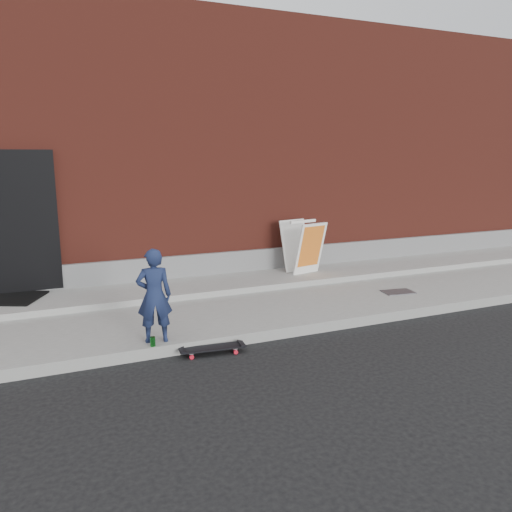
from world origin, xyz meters
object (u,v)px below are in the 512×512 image
child (154,296)px  soda_can (153,342)px  skateboard (212,348)px  pizza_sign (303,246)px

child → soda_can: child is taller
child → skateboard: 0.98m
child → skateboard: (0.63, -0.32, -0.67)m
skateboard → soda_can: size_ratio=6.96×
pizza_sign → soda_can: size_ratio=8.48×
skateboard → soda_can: bearing=166.4°
pizza_sign → soda_can: (-3.35, -2.38, -0.54)m
child → soda_can: size_ratio=10.08×
soda_can → skateboard: bearing=-13.6°
skateboard → pizza_sign: 3.74m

